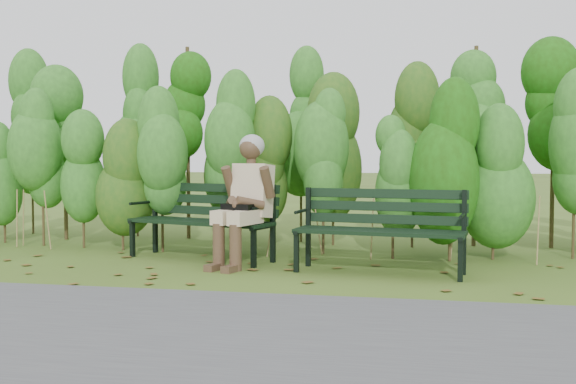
# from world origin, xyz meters

# --- Properties ---
(ground) EXTENTS (80.00, 80.00, 0.00)m
(ground) POSITION_xyz_m (0.00, 0.00, 0.00)
(ground) COLOR #445B1E
(footpath) EXTENTS (60.00, 2.50, 0.01)m
(footpath) POSITION_xyz_m (0.00, -2.20, 0.01)
(footpath) COLOR #474749
(footpath) RESTS_ON ground
(hedge_band) EXTENTS (11.04, 1.67, 2.42)m
(hedge_band) POSITION_xyz_m (0.00, 1.86, 1.26)
(hedge_band) COLOR #47381E
(hedge_band) RESTS_ON ground
(leaf_litter) EXTENTS (5.97, 2.01, 0.01)m
(leaf_litter) POSITION_xyz_m (-0.05, 0.10, 0.00)
(leaf_litter) COLOR brown
(leaf_litter) RESTS_ON ground
(bench_left) EXTENTS (1.70, 0.97, 0.81)m
(bench_left) POSITION_xyz_m (-1.00, 0.81, 0.48)
(bench_left) COLOR black
(bench_left) RESTS_ON ground
(bench_right) EXTENTS (1.63, 0.72, 0.79)m
(bench_right) POSITION_xyz_m (0.90, 0.32, 0.46)
(bench_right) COLOR black
(bench_right) RESTS_ON ground
(seated_woman) EXTENTS (0.60, 0.86, 1.32)m
(seated_woman) POSITION_xyz_m (-0.46, 0.47, 0.73)
(seated_woman) COLOR beige
(seated_woman) RESTS_ON ground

